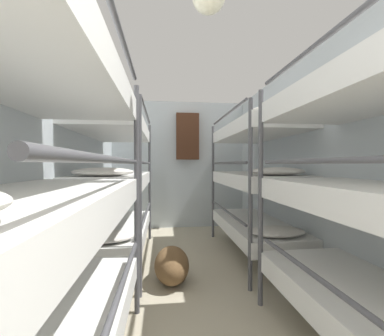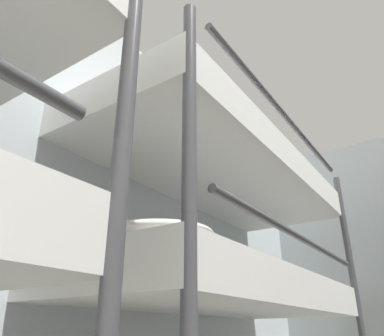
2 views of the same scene
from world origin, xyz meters
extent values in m
cube|color=silver|center=(-1.33, 2.69, 1.25)|extent=(0.06, 5.50, 2.50)
cube|color=silver|center=(1.33, 2.69, 1.25)|extent=(0.06, 5.50, 2.50)
cube|color=silver|center=(0.00, 5.41, 1.25)|extent=(2.73, 0.06, 2.50)
cylinder|color=#4C4C51|center=(-0.54, 2.47, 0.96)|extent=(0.04, 0.04, 1.91)
cylinder|color=#4C4C51|center=(-0.54, 1.52, 0.62)|extent=(0.03, 1.65, 0.03)
cube|color=white|center=(-0.92, 1.52, 1.05)|extent=(0.76, 1.94, 0.17)
cylinder|color=#4C4C51|center=(-0.54, 1.52, 1.28)|extent=(0.03, 1.65, 0.03)
cube|color=white|center=(-0.92, 1.52, 1.71)|extent=(0.76, 1.94, 0.17)
cylinder|color=#4C4C51|center=(-0.54, 1.52, 1.93)|extent=(0.03, 1.65, 0.03)
cylinder|color=#4C4C51|center=(0.54, 2.47, 0.96)|extent=(0.04, 0.04, 1.91)
cylinder|color=#4C4C51|center=(0.54, 1.52, 0.62)|extent=(0.03, 1.65, 0.03)
cylinder|color=#4C4C51|center=(0.54, 1.52, 1.28)|extent=(0.03, 1.65, 0.03)
cylinder|color=#4C4C51|center=(0.54, 1.52, 1.93)|extent=(0.03, 1.65, 0.03)
cylinder|color=#4C4C51|center=(-0.54, 2.74, 0.96)|extent=(0.04, 0.04, 1.91)
cylinder|color=#4C4C51|center=(-0.54, 4.64, 0.96)|extent=(0.04, 0.04, 1.91)
cube|color=white|center=(-0.92, 3.69, 0.39)|extent=(0.76, 1.94, 0.17)
ellipsoid|color=silver|center=(-0.92, 2.96, 0.52)|extent=(0.61, 0.40, 0.09)
cylinder|color=#4C4C51|center=(-0.54, 3.69, 0.62)|extent=(0.03, 1.65, 0.03)
cube|color=white|center=(-0.92, 3.69, 1.05)|extent=(0.76, 1.94, 0.17)
ellipsoid|color=silver|center=(-0.92, 2.96, 1.18)|extent=(0.61, 0.40, 0.09)
cylinder|color=#4C4C51|center=(-0.54, 3.69, 1.28)|extent=(0.03, 1.65, 0.03)
cube|color=white|center=(-0.92, 3.69, 1.71)|extent=(0.76, 1.94, 0.17)
ellipsoid|color=silver|center=(-0.92, 2.96, 1.84)|extent=(0.61, 0.40, 0.09)
cylinder|color=#4C4C51|center=(-0.54, 3.69, 1.93)|extent=(0.03, 1.65, 0.03)
cylinder|color=#4C4C51|center=(0.54, 2.74, 0.96)|extent=(0.04, 0.04, 1.91)
cylinder|color=#4C4C51|center=(0.54, 4.64, 0.96)|extent=(0.04, 0.04, 1.91)
cube|color=white|center=(0.92, 3.69, 0.39)|extent=(0.76, 1.94, 0.17)
ellipsoid|color=silver|center=(0.92, 2.96, 0.52)|extent=(0.61, 0.40, 0.09)
cylinder|color=#4C4C51|center=(0.54, 3.69, 0.62)|extent=(0.03, 1.65, 0.03)
cube|color=white|center=(0.92, 3.69, 1.05)|extent=(0.76, 1.94, 0.17)
ellipsoid|color=silver|center=(0.92, 2.96, 1.18)|extent=(0.61, 0.40, 0.09)
cylinder|color=#4C4C51|center=(0.54, 3.69, 1.28)|extent=(0.03, 1.65, 0.03)
cube|color=white|center=(0.92, 3.69, 1.71)|extent=(0.76, 1.94, 0.17)
ellipsoid|color=silver|center=(0.92, 2.96, 1.84)|extent=(0.61, 0.40, 0.09)
cylinder|color=#4C4C51|center=(0.54, 3.69, 1.93)|extent=(0.03, 1.65, 0.03)
ellipsoid|color=brown|center=(-0.23, 3.00, 0.18)|extent=(0.37, 0.58, 0.37)
cube|color=#472819|center=(0.16, 5.26, 1.80)|extent=(0.44, 0.12, 0.90)
camera|label=1|loc=(-0.33, 0.28, 1.25)|focal=24.00mm
camera|label=2|loc=(0.02, 1.94, 0.86)|focal=35.00mm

